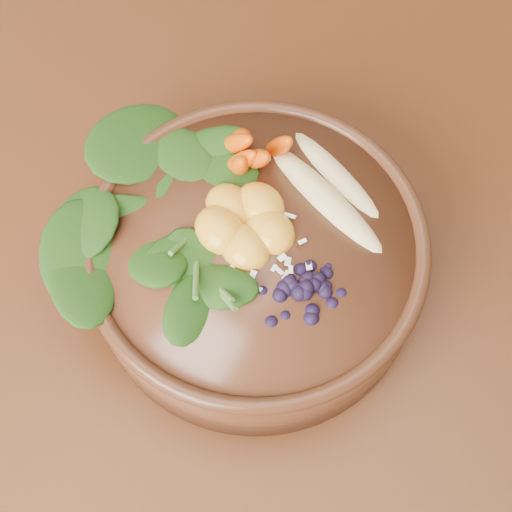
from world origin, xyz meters
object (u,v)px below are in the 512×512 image
at_px(carrot_cluster, 249,120).
at_px(mandarin_cluster, 245,215).
at_px(blueberry_pile, 306,281).
at_px(banana_halves, 332,177).
at_px(kale_heap, 168,206).
at_px(dining_table, 281,278).
at_px(stoneware_bowl, 256,261).

height_order(carrot_cluster, mandarin_cluster, carrot_cluster).
distance_m(mandarin_cluster, blueberry_pile, 0.08).
bearing_deg(blueberry_pile, banana_halves, 39.04).
xyz_separation_m(kale_heap, carrot_cluster, (0.10, 0.02, 0.02)).
relative_size(dining_table, blueberry_pile, 12.10).
xyz_separation_m(stoneware_bowl, blueberry_pile, (0.00, -0.06, 0.06)).
height_order(carrot_cluster, blueberry_pile, carrot_cluster).
bearing_deg(stoneware_bowl, kale_heap, 127.42).
height_order(dining_table, stoneware_bowl, stoneware_bowl).
height_order(stoneware_bowl, blueberry_pile, blueberry_pile).
bearing_deg(banana_halves, kale_heap, 156.45).
relative_size(stoneware_bowl, kale_heap, 1.53).
bearing_deg(stoneware_bowl, blueberry_pile, -86.59).
height_order(carrot_cluster, banana_halves, carrot_cluster).
xyz_separation_m(dining_table, kale_heap, (-0.09, 0.04, 0.19)).
distance_m(kale_heap, banana_halves, 0.14).
bearing_deg(kale_heap, banana_halves, -23.00).
xyz_separation_m(dining_table, carrot_cluster, (0.00, 0.06, 0.21)).
bearing_deg(dining_table, blueberry_pile, -119.18).
distance_m(dining_table, blueberry_pile, 0.21).
bearing_deg(stoneware_bowl, mandarin_cluster, 84.21).
relative_size(dining_table, stoneware_bowl, 5.59).
relative_size(dining_table, carrot_cluster, 20.27).
bearing_deg(banana_halves, dining_table, 156.70).
distance_m(carrot_cluster, banana_halves, 0.08).
bearing_deg(kale_heap, mandarin_cluster, -41.23).
bearing_deg(carrot_cluster, kale_heap, -169.49).
bearing_deg(stoneware_bowl, dining_table, 22.25).
bearing_deg(dining_table, banana_halves, -22.75).
distance_m(banana_halves, mandarin_cluster, 0.08).
bearing_deg(mandarin_cluster, blueberry_pile, -88.71).
bearing_deg(kale_heap, carrot_cluster, 11.06).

